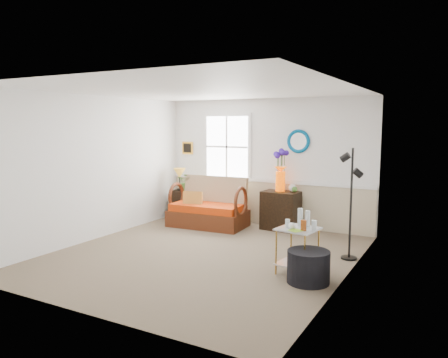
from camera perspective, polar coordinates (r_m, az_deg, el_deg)
The scene contains 19 objects.
floor at distance 7.11m, azimuth -2.76°, elevation -9.88°, with size 4.50×5.00×0.01m, color brown.
ceiling at distance 6.82m, azimuth -2.89°, elevation 11.51°, with size 4.50×5.00×0.01m, color white.
walls at distance 6.84m, azimuth -2.82°, elevation 0.59°, with size 4.51×5.01×2.60m.
wainscot at distance 9.15m, azimuth 5.39°, elevation -3.14°, with size 4.46×0.02×0.90m, color #C2B292.
chair_rail at distance 9.07m, azimuth 5.40°, elevation -0.23°, with size 4.46×0.04×0.06m, color white.
window at distance 9.40m, azimuth 0.40°, elevation 4.22°, with size 1.14×0.06×1.44m, color white, non-canonical shape.
picture at distance 9.94m, azimuth -4.77°, elevation 4.07°, with size 0.28×0.03×0.28m, color gold.
mirror at distance 8.76m, azimuth 9.71°, elevation 4.89°, with size 0.47×0.47×0.07m, color #0082C0.
loveseat at distance 8.93m, azimuth -2.11°, elevation -3.03°, with size 1.53×0.87×1.00m, color maroon, non-canonical shape.
throw_pillow at distance 8.93m, azimuth -4.11°, elevation -2.89°, with size 0.40×0.10×0.40m, color #C66A1B, non-canonical shape.
lamp_stand at distance 9.76m, azimuth -5.62°, elevation -3.29°, with size 0.36×0.36×0.63m, color black, non-canonical shape.
table_lamp at distance 9.66m, azimuth -5.81°, elevation -0.04°, with size 0.27×0.27×0.49m, color gold, non-canonical shape.
potted_plant at distance 9.59m, azimuth -5.00°, elevation -0.64°, with size 0.35×0.39×0.30m, color #44782D.
cabinet at distance 8.75m, azimuth 7.40°, elevation -4.10°, with size 0.71×0.46×0.76m, color black, non-canonical shape.
flower_vase at distance 8.69m, azimuth 7.39°, elevation 1.09°, with size 0.24×0.24×0.82m, color #E94A00, non-canonical shape.
side_table at distance 6.26m, azimuth 9.57°, elevation -9.24°, with size 0.51×0.51×0.65m, color #B48631, non-canonical shape.
tabletop_items at distance 6.13m, azimuth 10.03°, elevation -5.25°, with size 0.42×0.42×0.25m, color silver, non-canonical shape.
floor_lamp at distance 6.98m, azimuth 16.24°, elevation -3.18°, with size 0.25×0.25×1.73m, color black, non-canonical shape.
ottoman at distance 5.97m, azimuth 10.96°, elevation -11.18°, with size 0.56×0.56×0.43m, color black.
Camera 1 is at (3.57, -5.79, 2.08)m, focal length 35.00 mm.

